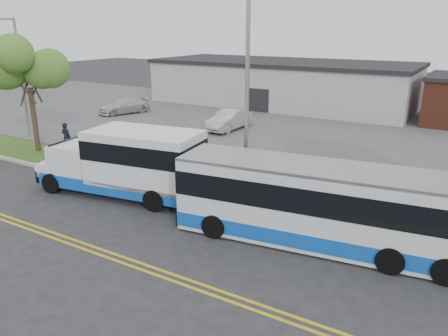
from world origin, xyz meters
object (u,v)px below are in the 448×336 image
Objects in this scene: shuttle_bus at (130,161)px; streetlight_near at (246,85)px; transit_bus at (322,206)px; pedestrian at (66,137)px; streetlight_far at (20,73)px; tree_west at (27,69)px; parked_car_a at (229,120)px; parked_car_b at (124,106)px.

streetlight_near is at bearing 13.69° from shuttle_bus.
shuttle_bus is 0.78× the size of transit_bus.
streetlight_near is 5.23× the size of pedestrian.
pedestrian is at bearing 149.90° from shuttle_bus.
streetlight_far reaches higher than transit_bus.
pedestrian is at bearing 161.80° from transit_bus.
transit_bus reaches higher than pedestrian.
tree_west is 1.52× the size of parked_car_a.
transit_bus is 18.27m from parked_car_a.
tree_west reaches higher than transit_bus.
shuttle_bus is (-4.91, -2.01, -3.56)m from streetlight_near.
streetlight_near is 2.08× the size of parked_car_a.
parked_car_b is at bearing -67.80° from pedestrian.
parked_car_a reaches higher than parked_car_b.
shuttle_bus is 1.85× the size of parked_car_b.
streetlight_near is at bearing -11.23° from parked_car_b.
streetlight_far is at bearing 152.98° from shuttle_bus.
streetlight_far is 0.74× the size of transit_bus.
transit_bus is at bearing 163.87° from pedestrian.
transit_bus is 5.93× the size of pedestrian.
parked_car_a is (-7.67, 11.72, -4.38)m from streetlight_near.
streetlight_far is 14.94m from parked_car_a.
streetlight_near is 14.68m from parked_car_a.
tree_west is 0.82× the size of shuttle_bus.
transit_bus is at bearing -26.69° from streetlight_near.
parked_car_b is at bearing 125.67° from shuttle_bus.
tree_west is at bearing -28.98° from streetlight_far.
transit_bus is 27.46m from parked_car_b.
streetlight_near reaches higher than pedestrian.
streetlight_far is at bearing 161.10° from transit_bus.
tree_west is 0.86× the size of streetlight_far.
streetlight_far is 1.75× the size of parked_car_a.
streetlight_far is at bearing 171.95° from streetlight_near.
parked_car_b is (-0.01, 9.78, -3.71)m from streetlight_far.
parked_car_b is at bearing 90.08° from streetlight_far.
streetlight_near reaches higher than shuttle_bus.
tree_west is at bearing -120.69° from parked_car_a.
transit_bus is at bearing -9.34° from shuttle_bus.
pedestrian is 0.40× the size of parked_car_a.
streetlight_far is at bearing -18.90° from pedestrian.
tree_west is 10.95m from shuttle_bus.
tree_west is at bearing 157.59° from shuttle_bus.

